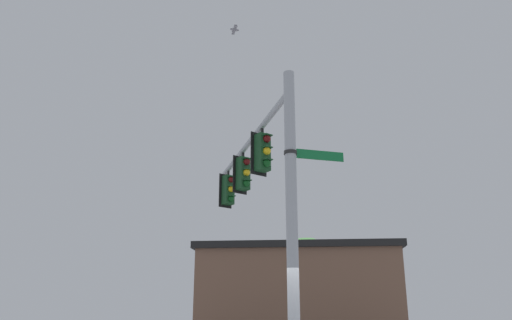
# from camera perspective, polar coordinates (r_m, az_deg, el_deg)

# --- Properties ---
(signal_pole) EXTENTS (0.26, 0.26, 7.12)m
(signal_pole) POSITION_cam_1_polar(r_m,az_deg,el_deg) (11.10, 4.09, -6.70)
(signal_pole) COLOR #ADB2B7
(signal_pole) RESTS_ON ground
(mast_arm) EXTENTS (3.35, 7.51, 0.17)m
(mast_arm) POSITION_cam_1_polar(r_m,az_deg,el_deg) (15.65, -1.02, 1.68)
(mast_arm) COLOR #ADB2B7
(traffic_light_nearest_pole) EXTENTS (0.54, 0.49, 1.31)m
(traffic_light_nearest_pole) POSITION_cam_1_polar(r_m,az_deg,el_deg) (13.79, 0.79, 0.89)
(traffic_light_nearest_pole) COLOR black
(traffic_light_mid_inner) EXTENTS (0.54, 0.49, 1.31)m
(traffic_light_mid_inner) POSITION_cam_1_polar(r_m,az_deg,el_deg) (15.86, -1.43, -1.53)
(traffic_light_mid_inner) COLOR black
(traffic_light_mid_outer) EXTENTS (0.54, 0.49, 1.31)m
(traffic_light_mid_outer) POSITION_cam_1_polar(r_m,az_deg,el_deg) (17.96, -3.14, -3.40)
(traffic_light_mid_outer) COLOR black
(street_name_sign) EXTENTS (1.36, 0.68, 0.22)m
(street_name_sign) POSITION_cam_1_polar(r_m,az_deg,el_deg) (11.61, 5.73, 0.66)
(street_name_sign) COLOR #147238
(bird_flying) EXTENTS (0.27, 0.40, 0.11)m
(bird_flying) POSITION_cam_1_polar(r_m,az_deg,el_deg) (14.16, -2.45, 14.59)
(bird_flying) COLOR gray
(storefront_building) EXTENTS (12.15, 12.15, 4.64)m
(storefront_building) POSITION_cam_1_polar(r_m,az_deg,el_deg) (25.53, 4.89, -15.42)
(storefront_building) COLOR brown
(storefront_building) RESTS_ON ground
(tree_by_storefront) EXTENTS (2.94, 2.94, 5.06)m
(tree_by_storefront) POSITION_cam_1_polar(r_m,az_deg,el_deg) (23.98, 5.80, -12.36)
(tree_by_storefront) COLOR #4C3823
(tree_by_storefront) RESTS_ON ground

